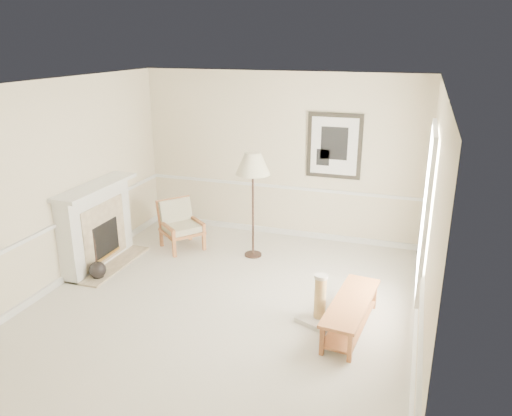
# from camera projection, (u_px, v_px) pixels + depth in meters

# --- Properties ---
(ground) EXTENTS (5.50, 5.50, 0.00)m
(ground) POSITION_uv_depth(u_px,v_px,m) (223.00, 304.00, 6.73)
(ground) COLOR silver
(ground) RESTS_ON ground
(room) EXTENTS (5.04, 5.54, 2.92)m
(room) POSITION_uv_depth(u_px,v_px,m) (233.00, 170.00, 6.16)
(room) COLOR beige
(room) RESTS_ON ground
(fireplace) EXTENTS (0.64, 1.64, 1.31)m
(fireplace) POSITION_uv_depth(u_px,v_px,m) (97.00, 226.00, 7.76)
(fireplace) COLOR white
(fireplace) RESTS_ON ground
(floor_vase) EXTENTS (0.25, 0.25, 0.74)m
(floor_vase) POSITION_uv_depth(u_px,v_px,m) (98.00, 270.00, 7.42)
(floor_vase) COLOR black
(floor_vase) RESTS_ON ground
(armchair) EXTENTS (0.90, 0.89, 0.82)m
(armchair) POSITION_uv_depth(u_px,v_px,m) (179.00, 222.00, 8.49)
(armchair) COLOR #A85836
(armchair) RESTS_ON ground
(floor_lamp) EXTENTS (0.58, 0.58, 1.73)m
(floor_lamp) POSITION_uv_depth(u_px,v_px,m) (253.00, 167.00, 7.77)
(floor_lamp) COLOR black
(floor_lamp) RESTS_ON ground
(bench) EXTENTS (0.57, 1.44, 0.40)m
(bench) POSITION_uv_depth(u_px,v_px,m) (351.00, 310.00, 6.07)
(bench) COLOR #A85836
(bench) RESTS_ON ground
(scratching_post) EXTENTS (0.60, 0.60, 0.65)m
(scratching_post) POSITION_uv_depth(u_px,v_px,m) (320.00, 307.00, 6.28)
(scratching_post) COLOR beige
(scratching_post) RESTS_ON ground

